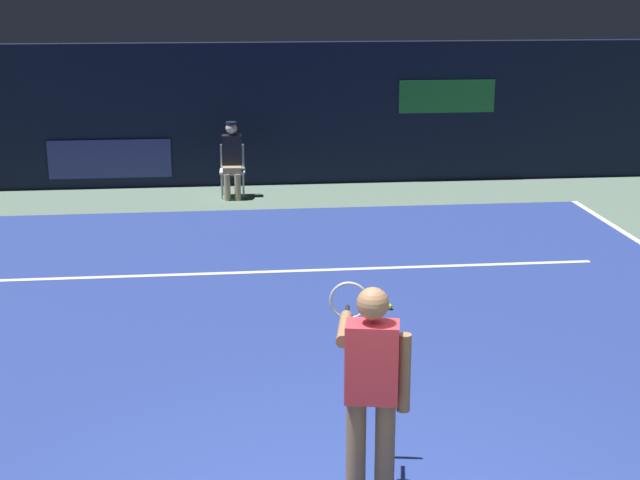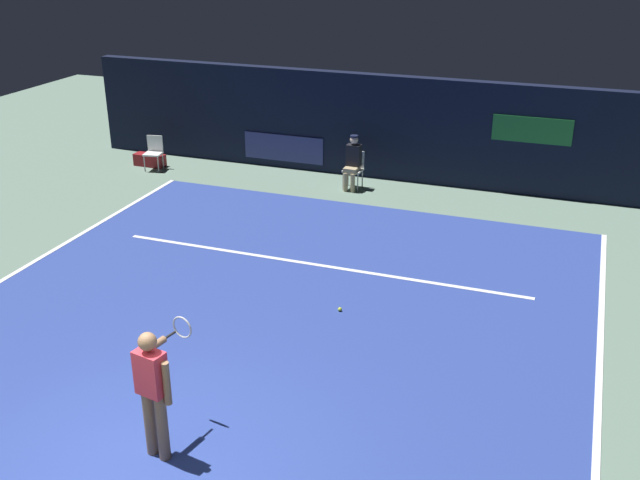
% 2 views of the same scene
% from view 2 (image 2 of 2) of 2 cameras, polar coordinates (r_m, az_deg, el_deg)
% --- Properties ---
extents(ground_plane, '(32.30, 32.30, 0.00)m').
position_cam_2_polar(ground_plane, '(12.59, -3.25, -5.33)').
color(ground_plane, slate).
extents(court_surface, '(10.36, 10.52, 0.01)m').
position_cam_2_polar(court_surface, '(12.58, -3.25, -5.30)').
color(court_surface, navy).
rests_on(court_surface, ground).
extents(line_sideline_left, '(0.10, 10.52, 0.01)m').
position_cam_2_polar(line_sideline_left, '(11.78, 20.67, -9.05)').
color(line_sideline_left, white).
rests_on(line_sideline_left, court_surface).
extents(line_sideline_right, '(0.10, 10.52, 0.01)m').
position_cam_2_polar(line_sideline_right, '(15.17, -21.37, -1.72)').
color(line_sideline_right, white).
rests_on(line_sideline_right, court_surface).
extents(line_service, '(8.08, 0.10, 0.01)m').
position_cam_2_polar(line_service, '(14.10, -0.31, -1.91)').
color(line_service, white).
rests_on(line_service, court_surface).
extents(back_wall, '(16.56, 0.33, 2.60)m').
position_cam_2_polar(back_wall, '(18.64, 5.66, 8.52)').
color(back_wall, black).
rests_on(back_wall, ground).
extents(tennis_player, '(0.51, 1.01, 1.73)m').
position_cam_2_polar(tennis_player, '(9.10, -12.64, -10.94)').
color(tennis_player, '#8C6647').
rests_on(tennis_player, ground).
extents(line_judge_on_chair, '(0.45, 0.54, 1.32)m').
position_cam_2_polar(line_judge_on_chair, '(17.99, 2.54, 6.04)').
color(line_judge_on_chair, white).
rests_on(line_judge_on_chair, ground).
extents(courtside_chair_near, '(0.51, 0.49, 0.88)m').
position_cam_2_polar(courtside_chair_near, '(19.97, -12.64, 6.70)').
color(courtside_chair_near, white).
rests_on(courtside_chair_near, ground).
extents(tennis_ball, '(0.07, 0.07, 0.07)m').
position_cam_2_polar(tennis_ball, '(12.47, 1.54, -5.34)').
color(tennis_ball, '#CCE033').
rests_on(tennis_ball, court_surface).
extents(equipment_bag, '(0.85, 0.34, 0.32)m').
position_cam_2_polar(equipment_bag, '(20.38, -12.93, 6.01)').
color(equipment_bag, maroon).
rests_on(equipment_bag, ground).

